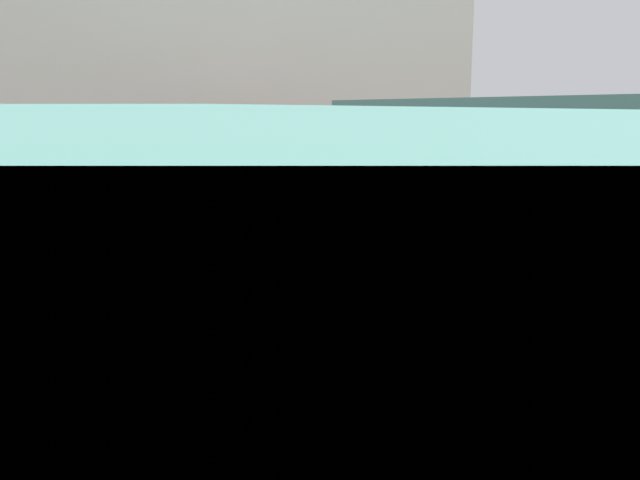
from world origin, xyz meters
TOP-DOWN VIEW (x-y plane):
  - ground_plane at (0.00, 0.00)m, footprint 80.00×80.00m
  - platform_left at (-3.80, 0.00)m, footprint 4.40×28.00m
  - track_ballast at (0.00, 0.00)m, footprint 3.20×28.00m
  - rail_near_side at (-0.72, 0.00)m, footprint 0.08×28.00m
  - rail_far_side at (0.72, 0.00)m, footprint 0.08×28.00m
  - commuter_train at (0.00, 6.20)m, footprint 2.78×15.63m
  - canopy_left at (-3.80, 1.40)m, footprint 4.18×21.00m
  - canopy_right at (3.80, 1.40)m, footprint 4.18×21.00m
  - platform_bench at (2.87, -0.32)m, footprint 1.40×0.41m
  - platform_sign at (3.83, 4.29)m, footprint 0.90×0.08m
  - passenger_near_bench at (3.08, 6.03)m, footprint 0.36×0.36m
  - passenger_far_end at (-2.78, 2.64)m, footprint 0.36×0.36m
  - station_building_backdrop at (-1.16, 20.00)m, footprint 18.00×6.00m

SIDE VIEW (x-z plane):
  - ground_plane at x=0.00m, z-range 0.00..0.00m
  - track_ballast at x=0.00m, z-range 0.00..0.20m
  - rail_near_side at x=-0.72m, z-range 0.20..0.34m
  - rail_far_side at x=0.72m, z-range 0.20..0.34m
  - platform_left at x=-3.80m, z-range 0.00..1.00m
  - platform_bench at x=2.87m, z-range 1.03..1.89m
  - commuter_train at x=0.00m, z-range 0.18..3.28m
  - passenger_near_bench at x=3.08m, z-range 1.03..2.69m
  - passenger_far_end at x=-2.78m, z-range 1.03..2.74m
  - platform_sign at x=3.83m, z-range 1.52..3.73m
  - canopy_left at x=-3.80m, z-range 2.60..6.05m
  - canopy_right at x=3.80m, z-range 2.64..6.19m
  - station_building_backdrop at x=-1.16m, z-range 0.00..11.00m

